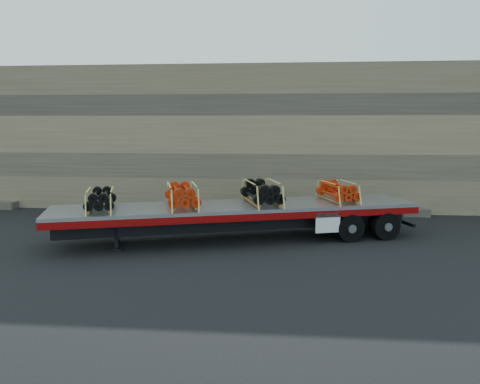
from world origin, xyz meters
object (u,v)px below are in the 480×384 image
object	(u,v)px
bundle_midrear	(262,193)
bundle_rear	(338,192)
trailer	(237,222)
bundle_midfront	(182,196)
bundle_front	(101,200)

from	to	relation	value
bundle_midrear	bundle_rear	bearing A→B (deg)	0.00
trailer	bundle_midfront	bearing A→B (deg)	180.00
trailer	bundle_midfront	world-z (taller)	bundle_midfront
trailer	bundle_front	bearing A→B (deg)	180.00
bundle_front	bundle_midfront	bearing A→B (deg)	-0.00
bundle_front	bundle_midrear	bearing A→B (deg)	-0.00
trailer	bundle_rear	world-z (taller)	bundle_rear
bundle_midfront	bundle_midrear	bearing A→B (deg)	-0.00
bundle_midfront	bundle_midrear	distance (m)	2.92
bundle_rear	bundle_midrear	bearing A→B (deg)	180.00
bundle_front	bundle_rear	bearing A→B (deg)	-0.00
bundle_front	bundle_rear	distance (m)	8.68
bundle_midrear	bundle_midfront	bearing A→B (deg)	180.00
bundle_midfront	bundle_midrear	xyz separation A→B (m)	(2.78, 0.88, 0.01)
bundle_front	bundle_midfront	world-z (taller)	bundle_midfront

